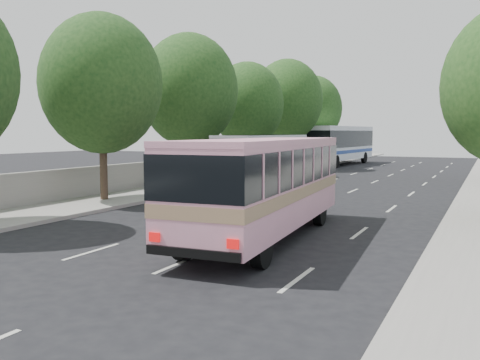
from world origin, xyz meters
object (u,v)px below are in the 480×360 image
Objects in this scene: tour_coach_rear at (340,142)px; pink_bus at (265,177)px; pink_taxi at (264,192)px; tour_coach_front at (264,155)px; white_pickup at (269,178)px.

pink_bus is at bearing -73.72° from tour_coach_rear.
pink_taxi is 10.89m from tour_coach_front.
pink_taxi is at bearing 109.49° from pink_bus.
pink_taxi is at bearing -68.55° from tour_coach_front.
tour_coach_rear is at bearing 106.19° from pink_taxi.
tour_coach_rear is (-7.72, 36.86, 0.43)m from pink_bus.
white_pickup is 3.11m from tour_coach_front.
pink_taxi reaches higher than white_pickup.
pink_taxi is 32.62m from tour_coach_rear.
tour_coach_rear is at bearing 93.24° from white_pickup.
tour_coach_rear is at bearing 91.06° from tour_coach_front.
pink_taxi is (-2.12, 4.75, -1.09)m from pink_bus.
pink_bus is at bearing -70.19° from white_pickup.
tour_coach_rear is (-2.64, 24.69, 1.66)m from white_pickup.
tour_coach_front is at bearing 115.89° from white_pickup.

